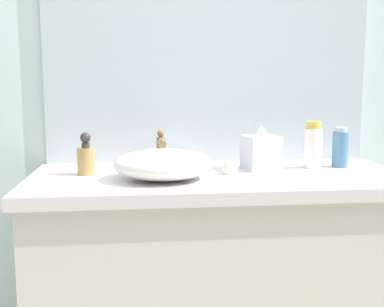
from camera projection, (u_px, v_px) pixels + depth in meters
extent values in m
cube|color=silver|center=(193.00, 58.00, 1.97)|extent=(6.00, 0.06, 2.60)
cube|color=beige|center=(219.00, 294.00, 1.78)|extent=(1.31, 0.55, 0.83)
cube|color=silver|center=(220.00, 180.00, 1.72)|extent=(1.35, 0.59, 0.04)
cube|color=#B2BCC6|center=(209.00, 38.00, 1.93)|extent=(1.32, 0.01, 1.02)
ellipsoid|color=silver|center=(164.00, 164.00, 1.62)|extent=(0.34, 0.29, 0.10)
cylinder|color=brown|center=(161.00, 154.00, 1.79)|extent=(0.03, 0.03, 0.12)
cylinder|color=brown|center=(162.00, 143.00, 1.73)|extent=(0.03, 0.10, 0.03)
sphere|color=brown|center=(161.00, 133.00, 1.80)|extent=(0.03, 0.03, 0.03)
cylinder|color=#AE884E|center=(86.00, 161.00, 1.70)|extent=(0.06, 0.06, 0.10)
cylinder|color=#323424|center=(86.00, 145.00, 1.69)|extent=(0.03, 0.03, 0.02)
sphere|color=#33292F|center=(85.00, 138.00, 1.69)|extent=(0.04, 0.04, 0.04)
cylinder|color=#2E352C|center=(85.00, 138.00, 1.67)|extent=(0.02, 0.02, 0.02)
cylinder|color=silver|center=(313.00, 148.00, 1.83)|extent=(0.07, 0.07, 0.15)
cylinder|color=gold|center=(314.00, 125.00, 1.81)|extent=(0.06, 0.06, 0.03)
cylinder|color=teal|center=(340.00, 149.00, 1.85)|extent=(0.06, 0.06, 0.14)
cylinder|color=silver|center=(341.00, 130.00, 1.84)|extent=(0.04, 0.04, 0.02)
cube|color=silver|center=(261.00, 153.00, 1.80)|extent=(0.14, 0.14, 0.13)
cone|color=white|center=(261.00, 131.00, 1.79)|extent=(0.07, 0.07, 0.04)
cylinder|color=silver|center=(230.00, 168.00, 1.71)|extent=(0.05, 0.05, 0.04)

